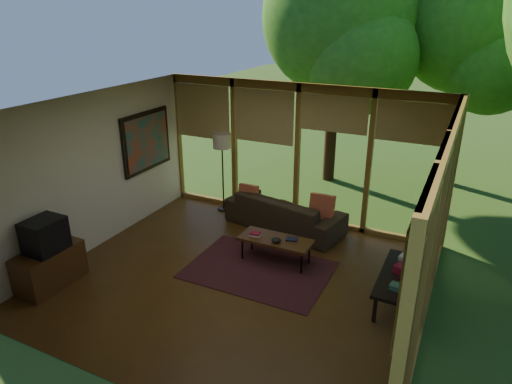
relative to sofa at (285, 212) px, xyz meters
The scene contains 25 objects.
floor 2.03m from the sofa, 89.13° to the right, with size 5.50×5.50×0.00m, color brown.
ceiling 3.10m from the sofa, 89.13° to the right, with size 5.50×5.50×0.00m, color silver.
wall_left 3.53m from the sofa, 143.67° to the right, with size 0.04×5.00×2.70m, color silver.
wall_front 4.61m from the sofa, 89.61° to the right, with size 5.50×0.04×2.70m, color silver.
window_wall_back 1.13m from the sofa, 86.51° to the left, with size 5.50×0.12×2.70m, color olive.
window_wall_right 3.57m from the sofa, 35.73° to the right, with size 0.12×5.00×2.70m, color olive.
tree_nw 4.61m from the sofa, 91.50° to the left, with size 3.41×3.41×5.48m.
tree_ne 5.78m from the sofa, 58.01° to the left, with size 2.96×2.96×5.11m.
rug 1.66m from the sofa, 81.93° to the right, with size 2.24×1.59×0.01m, color maroon.
sofa is the anchor object (origin of this frame).
pillow_left 0.79m from the sofa, behind, with size 0.38×0.13×0.38m, color #97240D.
pillow_right 0.80m from the sofa, ahead, with size 0.44×0.15×0.44m, color #97240D.
ct_book_lower 1.29m from the sofa, 89.63° to the right, with size 0.18×0.14×0.03m, color beige.
ct_book_upper 1.30m from the sofa, 89.63° to the right, with size 0.17×0.13×0.03m, color maroon.
ct_book_side 1.31m from the sofa, 62.29° to the right, with size 0.19×0.14×0.03m, color #161B31.
ct_bowl 1.40m from the sofa, 73.03° to the right, with size 0.16×0.16×0.07m, color black.
media_cabinet 4.16m from the sofa, 125.86° to the right, with size 0.50×1.00×0.60m, color #523016.
television 4.18m from the sofa, 125.64° to the right, with size 0.45×0.55×0.50m, color black.
console_book_a 3.09m from the sofa, 38.08° to the right, with size 0.20×0.15×0.07m, color #37604F.
console_book_b 2.84m from the sofa, 30.89° to the right, with size 0.24×0.18×0.11m, color maroon.
console_book_c 2.65m from the sofa, 23.45° to the right, with size 0.24×0.17×0.06m, color beige.
floor_lamp 1.85m from the sofa, behind, with size 0.36×0.36×1.65m.
coffee_table 1.29m from the sofa, 73.86° to the right, with size 1.20×0.50×0.43m.
side_console 2.86m from the sofa, 31.75° to the right, with size 0.60×1.40×0.46m.
wall_painting 3.01m from the sofa, 167.39° to the right, with size 0.06×1.35×1.15m.
Camera 1 is at (2.97, -5.37, 3.95)m, focal length 32.00 mm.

